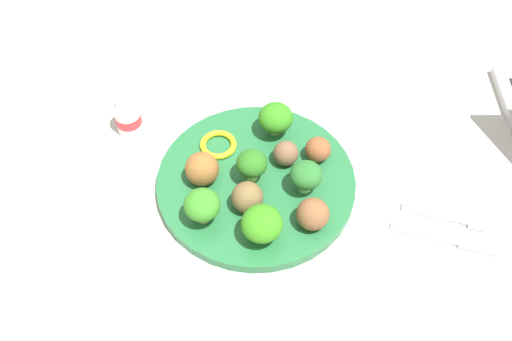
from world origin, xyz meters
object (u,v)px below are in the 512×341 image
Objects in this scene: meatball_near_rim at (202,169)px; napkin at (445,229)px; meatball_center at (286,153)px; fork at (452,217)px; broccoli_floret_front_right at (252,163)px; broccoli_floret_front_left at (306,176)px; broccoli_floret_back_right at (276,118)px; meatball_back_left at (318,149)px; plate at (256,183)px; meatball_front_right at (313,214)px; meatball_mid_right at (250,198)px; broccoli_floret_mid_right at (202,205)px; pepper_ring_mid_right at (218,145)px; broccoli_floret_back_left at (262,224)px; knife at (451,239)px; yogurt_bottle at (128,116)px.

napkin is at bearing 1.50° from meatball_near_rim.
meatball_center is 0.30× the size of fork.
broccoli_floret_front_left is at bearing -1.97° from broccoli_floret_front_right.
meatball_back_left is at bearing -24.46° from broccoli_floret_back_right.
plate is 2.32× the size of fork.
meatball_front_right is 0.09m from meatball_mid_right.
meatball_near_rim reaches higher than napkin.
broccoli_floret_mid_right is at bearing -72.20° from meatball_near_rim.
broccoli_floret_front_left is 0.06m from meatball_center.
broccoli_floret_front_left is 0.93× the size of pepper_ring_mid_right.
broccoli_floret_back_left reaches higher than knife.
broccoli_floret_back_left is 1.13× the size of meatball_near_rim.
broccoli_floret_front_right is 0.07m from meatball_near_rim.
plate reaches higher than napkin.
broccoli_floret_front_left is 0.93× the size of broccoli_floret_back_right.
broccoli_floret_mid_right is at bearing -124.41° from meatball_center.
plate is at bearing 58.01° from broccoli_floret_mid_right.
knife is (0.34, -0.01, -0.03)m from meatball_near_rim.
broccoli_floret_front_right reaches higher than plate.
meatball_near_rim is at bearing 107.80° from broccoli_floret_mid_right.
broccoli_floret_front_right is (-0.08, 0.00, 0.00)m from broccoli_floret_front_left.
broccoli_floret_front_left reaches higher than meatball_mid_right.
broccoli_floret_back_left reaches higher than pepper_ring_mid_right.
broccoli_floret_back_left is 1.48× the size of meatball_center.
meatball_center reaches higher than fork.
broccoli_floret_mid_right is 1.01× the size of broccoli_floret_back_right.
knife is at bearing 4.29° from meatball_mid_right.
broccoli_floret_back_left is 0.37× the size of knife.
broccoli_floret_back_right is 1.45× the size of meatball_back_left.
plate is at bearing 108.56° from broccoli_floret_back_left.
pepper_ring_mid_right is 0.37× the size of knife.
meatball_back_left is at bearing 156.26° from knife.
broccoli_floret_front_right is at bearing -178.69° from fork.
broccoli_floret_back_right is 0.17m from meatball_front_right.
meatball_near_rim is at bearing 144.79° from broccoli_floret_back_left.
pepper_ring_mid_right reaches higher than knife.
meatball_center is 0.25m from knife.
fork is (0.20, -0.05, -0.03)m from meatball_back_left.
broccoli_floret_back_right reaches higher than pepper_ring_mid_right.
meatball_mid_right is at bearing -85.49° from plate.
napkin is at bearing -112.35° from fork.
broccoli_floret_back_left is 0.28m from yogurt_bottle.
broccoli_floret_mid_right reaches higher than meatball_center.
meatball_back_left is (0.08, 0.06, -0.01)m from broccoli_floret_front_right.
yogurt_bottle is at bearing 138.92° from broccoli_floret_mid_right.
fork is (0.18, 0.06, -0.03)m from meatball_front_right.
broccoli_floret_back_right is 0.44× the size of fork.
meatball_front_right is at bearing -165.97° from napkin.
meatball_front_right is (0.16, -0.04, -0.00)m from meatball_near_rim.
napkin is at bearing 14.03° from meatball_front_right.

